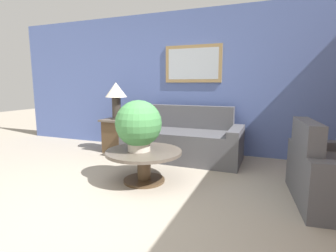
{
  "coord_description": "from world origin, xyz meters",
  "views": [
    {
      "loc": [
        1.53,
        -1.78,
        1.28
      ],
      "look_at": [
        0.08,
        1.87,
        0.64
      ],
      "focal_mm": 28.0,
      "sensor_mm": 36.0,
      "label": 1
    }
  ],
  "objects_px": {
    "couch_main": "(183,141)",
    "table_lamp": "(116,94)",
    "coffee_table": "(144,159)",
    "side_table": "(117,135)",
    "potted_plant_on_table": "(139,125)"
  },
  "relations": [
    {
      "from": "coffee_table",
      "to": "potted_plant_on_table",
      "type": "height_order",
      "value": "potted_plant_on_table"
    },
    {
      "from": "couch_main",
      "to": "potted_plant_on_table",
      "type": "relative_size",
      "value": 3.0
    },
    {
      "from": "couch_main",
      "to": "table_lamp",
      "type": "height_order",
      "value": "table_lamp"
    },
    {
      "from": "coffee_table",
      "to": "side_table",
      "type": "xyz_separation_m",
      "value": [
        -1.18,
        1.22,
        0.01
      ]
    },
    {
      "from": "couch_main",
      "to": "potted_plant_on_table",
      "type": "xyz_separation_m",
      "value": [
        -0.18,
        -1.25,
        0.46
      ]
    },
    {
      "from": "couch_main",
      "to": "side_table",
      "type": "distance_m",
      "value": 1.31
    },
    {
      "from": "potted_plant_on_table",
      "to": "side_table",
      "type": "bearing_deg",
      "value": 132.1
    },
    {
      "from": "coffee_table",
      "to": "table_lamp",
      "type": "xyz_separation_m",
      "value": [
        -1.18,
        1.22,
        0.79
      ]
    },
    {
      "from": "side_table",
      "to": "potted_plant_on_table",
      "type": "bearing_deg",
      "value": -47.9
    },
    {
      "from": "couch_main",
      "to": "potted_plant_on_table",
      "type": "distance_m",
      "value": 1.35
    },
    {
      "from": "side_table",
      "to": "table_lamp",
      "type": "distance_m",
      "value": 0.78
    },
    {
      "from": "couch_main",
      "to": "side_table",
      "type": "height_order",
      "value": "couch_main"
    },
    {
      "from": "couch_main",
      "to": "table_lamp",
      "type": "distance_m",
      "value": 1.53
    },
    {
      "from": "coffee_table",
      "to": "side_table",
      "type": "height_order",
      "value": "side_table"
    },
    {
      "from": "coffee_table",
      "to": "potted_plant_on_table",
      "type": "xyz_separation_m",
      "value": [
        -0.05,
        -0.03,
        0.46
      ]
    }
  ]
}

